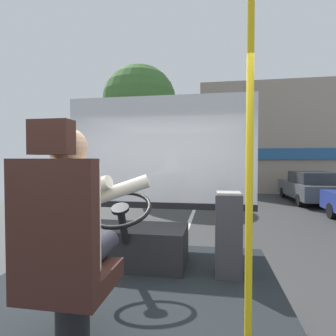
# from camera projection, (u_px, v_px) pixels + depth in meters

# --- Properties ---
(ground) EXTENTS (18.00, 44.00, 0.06)m
(ground) POSITION_uv_depth(u_px,v_px,m) (195.00, 208.00, 10.69)
(ground) COLOR #353535
(driver_seat) EXTENTS (0.48, 0.48, 1.32)m
(driver_seat) POSITION_uv_depth(u_px,v_px,m) (64.00, 257.00, 1.52)
(driver_seat) COLOR black
(driver_seat) RESTS_ON bus_floor
(bus_driver) EXTENTS (0.83, 0.57, 0.84)m
(bus_driver) POSITION_uv_depth(u_px,v_px,m) (73.00, 216.00, 1.62)
(bus_driver) COLOR #282833
(bus_driver) RESTS_ON driver_seat
(steering_console) EXTENTS (1.10, 0.99, 0.80)m
(steering_console) POSITION_uv_depth(u_px,v_px,m) (134.00, 244.00, 2.86)
(steering_console) COLOR black
(steering_console) RESTS_ON bus_floor
(handrail_pole) EXTENTS (0.04, 0.04, 2.10)m
(handrail_pole) POSITION_uv_depth(u_px,v_px,m) (249.00, 170.00, 1.62)
(handrail_pole) COLOR gold
(handrail_pole) RESTS_ON bus_floor
(fare_box) EXTENTS (0.25, 0.25, 0.80)m
(fare_box) POSITION_uv_depth(u_px,v_px,m) (228.00, 234.00, 2.59)
(fare_box) COLOR #333338
(fare_box) RESTS_ON bus_floor
(windshield_panel) EXTENTS (2.50, 0.08, 1.48)m
(windshield_panel) POSITION_uv_depth(u_px,v_px,m) (159.00, 165.00, 3.56)
(windshield_panel) COLOR silver
(street_tree) EXTENTS (3.59, 3.59, 6.51)m
(street_tree) POSITION_uv_depth(u_px,v_px,m) (140.00, 103.00, 13.34)
(street_tree) COLOR #4C3828
(street_tree) RESTS_ON ground
(shop_building) EXTENTS (11.63, 5.50, 6.25)m
(shop_building) POSITION_uv_depth(u_px,v_px,m) (295.00, 140.00, 17.10)
(shop_building) COLOR gray
(shop_building) RESTS_ON ground
(parked_car_charcoal) EXTENTS (1.92, 4.23, 1.35)m
(parked_car_charcoal) POSITION_uv_depth(u_px,v_px,m) (312.00, 187.00, 11.89)
(parked_car_charcoal) COLOR #474C51
(parked_car_charcoal) RESTS_ON ground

